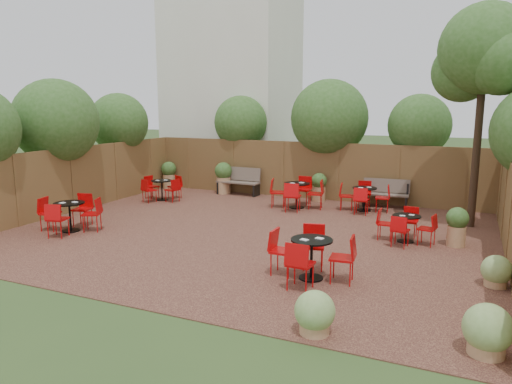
% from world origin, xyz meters
% --- Properties ---
extents(ground, '(80.00, 80.00, 0.00)m').
position_xyz_m(ground, '(0.00, 0.00, 0.00)').
color(ground, '#354F23').
rests_on(ground, ground).
extents(courtyard_paving, '(12.00, 10.00, 0.02)m').
position_xyz_m(courtyard_paving, '(0.00, 0.00, 0.01)').
color(courtyard_paving, '#361816').
rests_on(courtyard_paving, ground).
extents(fence_back, '(12.00, 0.08, 2.00)m').
position_xyz_m(fence_back, '(0.00, 5.00, 1.00)').
color(fence_back, brown).
rests_on(fence_back, ground).
extents(fence_left, '(0.08, 10.00, 2.00)m').
position_xyz_m(fence_left, '(-6.00, 0.00, 1.00)').
color(fence_left, brown).
rests_on(fence_left, ground).
extents(neighbour_building, '(5.00, 4.00, 8.00)m').
position_xyz_m(neighbour_building, '(-4.50, 8.00, 4.00)').
color(neighbour_building, silver).
rests_on(neighbour_building, ground).
extents(overhang_foliage, '(15.57, 10.57, 2.70)m').
position_xyz_m(overhang_foliage, '(-1.80, 2.67, 2.71)').
color(overhang_foliage, '#2E551B').
rests_on(overhang_foliage, ground).
extents(courtyard_tree, '(2.56, 2.46, 5.84)m').
position_xyz_m(courtyard_tree, '(5.24, 3.01, 4.50)').
color(courtyard_tree, black).
rests_on(courtyard_tree, courtyard_paving).
extents(park_bench_left, '(1.62, 0.56, 0.99)m').
position_xyz_m(park_bench_left, '(-2.56, 4.63, 0.53)').
color(park_bench_left, brown).
rests_on(park_bench_left, courtyard_paving).
extents(park_bench_right, '(1.49, 0.56, 0.90)m').
position_xyz_m(park_bench_right, '(2.70, 4.62, 0.48)').
color(park_bench_right, brown).
rests_on(park_bench_right, courtyard_paving).
extents(bistro_tables, '(9.78, 7.89, 0.93)m').
position_xyz_m(bistro_tables, '(-0.08, 0.92, 0.46)').
color(bistro_tables, black).
rests_on(bistro_tables, courtyard_paving).
extents(planters, '(11.12, 4.28, 1.16)m').
position_xyz_m(planters, '(-1.63, 3.94, 0.59)').
color(planters, '#AB7F55').
rests_on(planters, courtyard_paving).
extents(low_shrubs, '(3.06, 3.68, 0.71)m').
position_xyz_m(low_shrubs, '(4.79, -3.73, 0.34)').
color(low_shrubs, '#AB7F55').
rests_on(low_shrubs, courtyard_paving).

